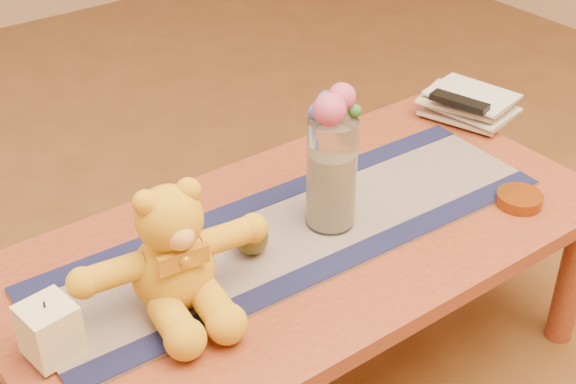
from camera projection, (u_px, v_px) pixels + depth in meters
floor at (304, 377)px, 2.06m from camera, size 5.50×5.50×0.00m
coffee_table_top at (306, 241)px, 1.82m from camera, size 1.40×0.70×0.04m
table_leg_fr at (572, 276)px, 2.07m from camera, size 0.07×0.07×0.41m
table_leg_bl at (0, 362)px, 1.82m from camera, size 0.07×0.07×0.41m
table_leg_br at (412, 179)px, 2.46m from camera, size 0.07×0.07×0.41m
persian_runner at (296, 232)px, 1.81m from camera, size 1.21×0.39×0.01m
runner_border_near at (336, 263)px, 1.71m from camera, size 1.20×0.10×0.00m
runner_border_far at (261, 200)px, 1.91m from camera, size 1.20×0.10×0.00m
teddy_bear at (171, 248)px, 1.54m from camera, size 0.41×0.36×0.26m
pillar_candle at (50, 330)px, 1.46m from camera, size 0.10×0.10×0.11m
candle_wick at (44, 305)px, 1.43m from camera, size 0.00×0.00×0.01m
glass_vase at (332, 173)px, 1.76m from camera, size 0.11×0.11×0.26m
potpourri_fill at (331, 188)px, 1.78m from camera, size 0.09×0.09×0.18m
rose_left at (329, 110)px, 1.66m from camera, size 0.07×0.07×0.07m
rose_right at (342, 97)px, 1.68m from camera, size 0.06×0.06×0.06m
blue_flower_back at (327, 101)px, 1.70m from camera, size 0.04×0.04×0.04m
blue_flower_side at (316, 112)px, 1.68m from camera, size 0.04×0.04×0.04m
leaf_sprig at (355, 111)px, 1.69m from camera, size 0.03×0.03×0.03m
bronze_ball at (251, 238)px, 1.72m from camera, size 0.10×0.10×0.07m
book_bottom at (453, 125)px, 2.21m from camera, size 0.23×0.26×0.02m
book_lower at (456, 119)px, 2.20m from camera, size 0.20×0.25×0.02m
book_upper at (452, 113)px, 2.19m from camera, size 0.24×0.27×0.02m
book_top at (457, 106)px, 2.18m from camera, size 0.21×0.25×0.02m
tv_remote at (459, 102)px, 2.17m from camera, size 0.09×0.17×0.02m
amber_dish at (519, 199)px, 1.90m from camera, size 0.13×0.13×0.03m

